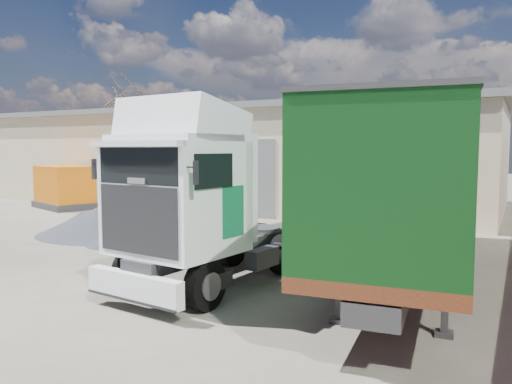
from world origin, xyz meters
The scene contains 8 objects.
ground centered at (0.00, 0.00, 0.00)m, with size 120.00×120.00×0.00m, color black.
warehouse centered at (-6.00, 16.00, 2.66)m, with size 30.60×12.60×5.42m.
bare_tree centered at (-18.00, 20.00, 7.92)m, with size 4.00×4.00×9.60m.
tractor_unit centered at (3.43, -0.75, 1.78)m, with size 3.03×6.55×4.23m.
box_trailer centered at (7.34, 2.60, 2.45)m, with size 3.86×12.30×4.02m.
panel_van centered at (-4.52, 7.02, 0.97)m, with size 2.36×4.78×1.88m.
orange_skip centered at (-11.76, 8.54, 0.98)m, with size 4.11×3.26×2.24m.
gravel_heap centered at (-3.97, 3.29, 0.49)m, with size 5.86×5.18×1.05m.
Camera 1 is at (9.72, -9.95, 3.17)m, focal length 35.00 mm.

